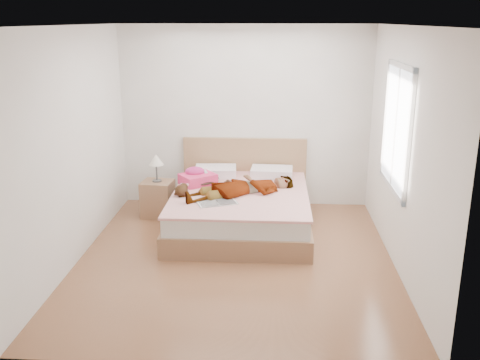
{
  "coord_description": "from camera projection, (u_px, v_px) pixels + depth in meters",
  "views": [
    {
      "loc": [
        0.41,
        -5.63,
        2.66
      ],
      "look_at": [
        0.0,
        0.85,
        0.7
      ],
      "focal_mm": 40.0,
      "sensor_mm": 36.0,
      "label": 1
    }
  ],
  "objects": [
    {
      "name": "ground",
      "position": [
        235.0,
        259.0,
        6.17
      ],
      "size": [
        4.0,
        4.0,
        0.0
      ],
      "primitive_type": "plane",
      "color": "#502D19",
      "rests_on": "ground"
    },
    {
      "name": "coffee_mug",
      "position": [
        221.0,
        191.0,
        6.8
      ],
      "size": [
        0.14,
        0.11,
        0.11
      ],
      "color": "white",
      "rests_on": "bed"
    },
    {
      "name": "woman",
      "position": [
        240.0,
        185.0,
        6.87
      ],
      "size": [
        1.67,
        1.26,
        0.22
      ],
      "primitive_type": "imported",
      "rotation": [
        0.0,
        0.0,
        -1.09
      ],
      "color": "silver",
      "rests_on": "bed"
    },
    {
      "name": "towel",
      "position": [
        197.0,
        177.0,
        7.24
      ],
      "size": [
        0.56,
        0.55,
        0.23
      ],
      "color": "#FF458A",
      "rests_on": "bed"
    },
    {
      "name": "nightstand",
      "position": [
        158.0,
        196.0,
        7.45
      ],
      "size": [
        0.45,
        0.41,
        0.89
      ],
      "color": "#916243",
      "rests_on": "ground"
    },
    {
      "name": "bed",
      "position": [
        241.0,
        207.0,
        7.08
      ],
      "size": [
        1.8,
        2.08,
        1.0
      ],
      "color": "brown",
      "rests_on": "ground"
    },
    {
      "name": "hair",
      "position": [
        201.0,
        178.0,
        7.35
      ],
      "size": [
        0.51,
        0.62,
        0.09
      ],
      "primitive_type": "ellipsoid",
      "rotation": [
        0.0,
        0.0,
        -0.04
      ],
      "color": "black",
      "rests_on": "bed"
    },
    {
      "name": "magazine",
      "position": [
        216.0,
        202.0,
        6.52
      ],
      "size": [
        0.56,
        0.46,
        0.03
      ],
      "color": "silver",
      "rests_on": "bed"
    },
    {
      "name": "plush_toy",
      "position": [
        182.0,
        190.0,
        6.77
      ],
      "size": [
        0.19,
        0.27,
        0.14
      ],
      "color": "black",
      "rests_on": "bed"
    },
    {
      "name": "room_shell",
      "position": [
        397.0,
        128.0,
        5.92
      ],
      "size": [
        4.0,
        4.0,
        4.0
      ],
      "color": "white",
      "rests_on": "ground"
    },
    {
      "name": "phone",
      "position": [
        205.0,
        172.0,
        7.27
      ],
      "size": [
        0.07,
        0.09,
        0.05
      ],
      "primitive_type": "cube",
      "rotation": [
        0.44,
        0.0,
        0.49
      ],
      "color": "silver",
      "rests_on": "bed"
    }
  ]
}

